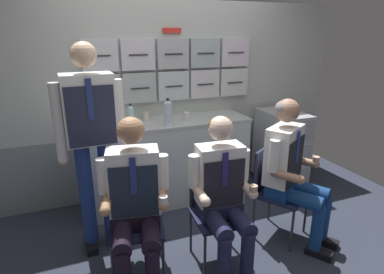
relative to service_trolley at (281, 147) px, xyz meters
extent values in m
cube|color=#2B303E|center=(-1.24, -0.95, -0.51)|extent=(4.80, 4.80, 0.04)
cube|color=#B6BDB5|center=(-1.24, 0.43, 0.58)|extent=(4.20, 0.06, 2.15)
cube|color=gray|center=(-1.24, 0.39, -0.13)|extent=(4.12, 0.01, 0.74)
cube|color=#A7A8B9|center=(-2.00, 0.37, 0.76)|extent=(0.35, 0.06, 0.32)
cylinder|color=black|center=(-2.00, 0.33, 0.76)|extent=(0.20, 0.01, 0.01)
cube|color=#ABB3B2|center=(-1.62, 0.37, 0.76)|extent=(0.35, 0.06, 0.32)
cylinder|color=black|center=(-1.62, 0.33, 0.76)|extent=(0.20, 0.01, 0.01)
cube|color=silver|center=(-1.25, 0.37, 0.76)|extent=(0.35, 0.06, 0.32)
cylinder|color=#242B29|center=(-1.25, 0.33, 0.76)|extent=(0.20, 0.01, 0.01)
cube|color=silver|center=(-0.87, 0.37, 0.76)|extent=(0.35, 0.06, 0.32)
cylinder|color=#1E252B|center=(-0.87, 0.33, 0.76)|extent=(0.20, 0.01, 0.01)
cube|color=silver|center=(-0.49, 0.37, 0.76)|extent=(0.35, 0.06, 0.32)
cylinder|color=black|center=(-0.49, 0.33, 0.76)|extent=(0.20, 0.01, 0.01)
cube|color=silver|center=(-2.00, 0.37, 1.10)|extent=(0.35, 0.06, 0.32)
cylinder|color=#272828|center=(-2.00, 0.33, 1.10)|extent=(0.20, 0.01, 0.01)
cube|color=silver|center=(-1.62, 0.37, 1.10)|extent=(0.35, 0.06, 0.32)
cylinder|color=#2A2223|center=(-1.62, 0.33, 1.10)|extent=(0.20, 0.01, 0.01)
cube|color=#B1B3B6|center=(-1.25, 0.37, 1.10)|extent=(0.35, 0.06, 0.32)
cylinder|color=black|center=(-1.25, 0.33, 1.10)|extent=(0.20, 0.01, 0.01)
cube|color=#A7B3B5|center=(-0.87, 0.37, 1.10)|extent=(0.35, 0.06, 0.32)
cylinder|color=#2B292B|center=(-0.87, 0.33, 1.10)|extent=(0.20, 0.01, 0.01)
cube|color=silver|center=(-0.49, 0.37, 1.10)|extent=(0.35, 0.06, 0.32)
cylinder|color=#29272D|center=(-0.49, 0.33, 1.10)|extent=(0.20, 0.01, 0.01)
cube|color=red|center=(-1.25, 0.38, 1.34)|extent=(0.20, 0.02, 0.05)
cube|color=silver|center=(-1.39, 0.14, -0.05)|extent=(1.74, 0.52, 0.89)
cube|color=#ACB4AF|center=(-1.39, 0.14, 0.41)|extent=(1.78, 0.53, 0.03)
sphere|color=black|center=(-0.15, -0.27, -0.46)|extent=(0.07, 0.07, 0.07)
sphere|color=black|center=(0.16, -0.27, -0.46)|extent=(0.07, 0.07, 0.07)
sphere|color=black|center=(-0.15, 0.28, -0.46)|extent=(0.07, 0.07, 0.07)
sphere|color=black|center=(0.16, 0.28, -0.46)|extent=(0.07, 0.07, 0.07)
cube|color=#A9ACB1|center=(0.00, 0.00, 0.00)|extent=(0.40, 0.64, 0.85)
cube|color=#95979D|center=(0.00, -0.32, -0.28)|extent=(0.35, 0.01, 0.23)
cube|color=#95979D|center=(0.00, -0.32, 0.00)|extent=(0.35, 0.01, 0.23)
cube|color=#95979D|center=(0.00, -0.32, 0.29)|extent=(0.35, 0.01, 0.23)
cylinder|color=#28282D|center=(0.00, -0.30, 0.41)|extent=(0.32, 0.02, 0.02)
cylinder|color=#2D2D33|center=(-2.19, -1.05, -0.29)|extent=(0.02, 0.02, 0.41)
cylinder|color=#2D2D33|center=(-1.84, -1.12, -0.29)|extent=(0.02, 0.02, 0.41)
cylinder|color=#2D2D33|center=(-2.12, -0.70, -0.29)|extent=(0.02, 0.02, 0.41)
cylinder|color=#2D2D33|center=(-1.76, -0.77, -0.29)|extent=(0.02, 0.02, 0.41)
cube|color=#1B1E3A|center=(-1.98, -0.91, -0.08)|extent=(0.47, 0.47, 0.02)
cube|color=#1B1E3A|center=(-1.94, -0.72, 0.13)|extent=(0.37, 0.10, 0.40)
cylinder|color=#2D2D33|center=(-2.12, -0.70, 0.13)|extent=(0.02, 0.02, 0.40)
cylinder|color=#2D2D33|center=(-1.76, -0.77, 0.13)|extent=(0.02, 0.02, 0.40)
cylinder|color=black|center=(-2.10, -1.06, -0.02)|extent=(0.20, 0.40, 0.13)
cylinder|color=black|center=(-1.92, -1.10, -0.02)|extent=(0.20, 0.40, 0.13)
cube|color=black|center=(-1.98, -0.91, -0.01)|extent=(0.38, 0.26, 0.12)
cube|color=white|center=(-1.97, -0.89, 0.30)|extent=(0.40, 0.27, 0.49)
cube|color=#1A2535|center=(-1.99, -0.99, 0.26)|extent=(0.33, 0.08, 0.39)
cube|color=navy|center=(-2.00, -1.00, 0.38)|extent=(0.04, 0.02, 0.27)
cylinder|color=white|center=(-2.18, -0.85, 0.35)|extent=(0.08, 0.08, 0.26)
cylinder|color=#A47755|center=(-2.18, -0.96, 0.20)|extent=(0.12, 0.25, 0.07)
sphere|color=#A47755|center=(-2.20, -1.06, 0.20)|extent=(0.08, 0.08, 0.08)
cylinder|color=white|center=(-1.76, -0.93, 0.35)|extent=(0.08, 0.08, 0.26)
cylinder|color=#A47755|center=(-1.81, -1.03, 0.20)|extent=(0.12, 0.25, 0.07)
sphere|color=#A47755|center=(-1.83, -1.14, 0.20)|extent=(0.08, 0.08, 0.08)
cylinder|color=silver|center=(-1.83, -1.14, 0.24)|extent=(0.06, 0.06, 0.06)
sphere|color=#A47755|center=(-1.97, -0.89, 0.68)|extent=(0.19, 0.19, 0.19)
ellipsoid|color=gray|center=(-1.97, -0.87, 0.69)|extent=(0.22, 0.21, 0.13)
cylinder|color=#2D2D33|center=(-1.53, -1.18, -0.29)|extent=(0.02, 0.02, 0.41)
cylinder|color=#2D2D33|center=(-1.17, -1.21, -0.29)|extent=(0.02, 0.02, 0.41)
cylinder|color=#2D2D33|center=(-1.50, -0.82, -0.29)|extent=(0.02, 0.02, 0.41)
cylinder|color=#2D2D33|center=(-1.14, -0.85, -0.29)|extent=(0.02, 0.02, 0.41)
cube|color=#1B1E3A|center=(-1.34, -1.01, -0.08)|extent=(0.43, 0.43, 0.02)
cube|color=#1B1E3A|center=(-1.32, -0.82, 0.13)|extent=(0.37, 0.06, 0.40)
cylinder|color=#2D2D33|center=(-1.50, -0.82, 0.13)|extent=(0.02, 0.02, 0.40)
cylinder|color=#2D2D33|center=(-1.14, -0.85, 0.13)|extent=(0.02, 0.02, 0.40)
cylinder|color=#1A1C39|center=(-1.45, -1.34, -0.24)|extent=(0.10, 0.10, 0.40)
cylinder|color=#1A1C39|center=(-1.27, -1.35, -0.24)|extent=(0.10, 0.10, 0.40)
cylinder|color=#1A1C39|center=(-1.44, -1.17, -0.02)|extent=(0.16, 0.38, 0.13)
cylinder|color=#1A1C39|center=(-1.26, -1.18, -0.02)|extent=(0.16, 0.38, 0.13)
cube|color=#1A1C39|center=(-1.34, -1.01, -0.01)|extent=(0.34, 0.22, 0.12)
cube|color=white|center=(-1.34, -0.99, 0.29)|extent=(0.36, 0.22, 0.46)
cube|color=black|center=(-1.34, -1.09, 0.25)|extent=(0.32, 0.04, 0.37)
cube|color=navy|center=(-1.34, -1.10, 0.37)|extent=(0.04, 0.01, 0.26)
cylinder|color=white|center=(-1.54, -0.98, 0.34)|extent=(0.08, 0.08, 0.25)
cylinder|color=beige|center=(-1.53, -1.08, 0.19)|extent=(0.09, 0.24, 0.07)
sphere|color=beige|center=(-1.54, -1.19, 0.19)|extent=(0.08, 0.08, 0.08)
cylinder|color=white|center=(-1.13, -1.01, 0.34)|extent=(0.08, 0.08, 0.25)
cylinder|color=beige|center=(-1.16, -1.11, 0.19)|extent=(0.09, 0.24, 0.07)
sphere|color=beige|center=(-1.17, -1.21, 0.19)|extent=(0.08, 0.08, 0.08)
cylinder|color=tan|center=(-1.17, -1.21, 0.23)|extent=(0.06, 0.06, 0.06)
sphere|color=beige|center=(-1.34, -0.99, 0.65)|extent=(0.18, 0.18, 0.18)
ellipsoid|color=#52421D|center=(-1.33, -0.98, 0.67)|extent=(0.19, 0.18, 0.13)
cylinder|color=#2D2D33|center=(-0.70, -1.14, -0.29)|extent=(0.02, 0.02, 0.41)
cylinder|color=#2D2D33|center=(-0.40, -0.95, -0.29)|extent=(0.02, 0.02, 0.41)
cylinder|color=#2D2D33|center=(-0.89, -0.83, -0.29)|extent=(0.02, 0.02, 0.41)
cylinder|color=#2D2D33|center=(-0.59, -0.64, -0.29)|extent=(0.02, 0.02, 0.41)
cube|color=#1B1E3A|center=(-0.64, -0.89, -0.08)|extent=(0.55, 0.55, 0.02)
cube|color=#1B1E3A|center=(-0.74, -0.73, 0.13)|extent=(0.33, 0.22, 0.40)
cylinder|color=#2D2D33|center=(-0.89, -0.83, 0.13)|extent=(0.02, 0.02, 0.40)
cylinder|color=#2D2D33|center=(-0.59, -0.64, 0.13)|extent=(0.02, 0.02, 0.40)
cube|color=black|center=(-0.52, -1.28, -0.46)|extent=(0.19, 0.23, 0.06)
cube|color=black|center=(-0.35, -1.18, -0.46)|extent=(0.19, 0.23, 0.06)
cylinder|color=navy|center=(-0.54, -1.25, -0.24)|extent=(0.10, 0.10, 0.40)
cylinder|color=navy|center=(-0.37, -1.14, -0.24)|extent=(0.10, 0.10, 0.40)
cylinder|color=navy|center=(-0.63, -1.09, -0.02)|extent=(0.32, 0.41, 0.13)
cylinder|color=navy|center=(-0.47, -0.99, -0.02)|extent=(0.32, 0.41, 0.13)
cube|color=navy|center=(-0.64, -0.89, -0.01)|extent=(0.41, 0.36, 0.12)
cube|color=white|center=(-0.65, -0.87, 0.31)|extent=(0.43, 0.38, 0.50)
cube|color=black|center=(-0.60, -0.96, 0.26)|extent=(0.30, 0.19, 0.40)
cube|color=navy|center=(-0.59, -0.97, 0.40)|extent=(0.04, 0.03, 0.28)
cylinder|color=white|center=(-0.84, -0.99, 0.36)|extent=(0.08, 0.08, 0.27)
cylinder|color=#A0745A|center=(-0.76, -1.07, 0.20)|extent=(0.19, 0.25, 0.07)
sphere|color=#A0745A|center=(-0.70, -1.17, 0.20)|extent=(0.08, 0.08, 0.08)
cylinder|color=white|center=(-0.47, -0.76, 0.36)|extent=(0.08, 0.08, 0.27)
cylinder|color=#A0745A|center=(-0.43, -0.86, 0.20)|extent=(0.19, 0.25, 0.07)
sphere|color=#A0745A|center=(-0.37, -0.96, 0.20)|extent=(0.08, 0.08, 0.08)
cylinder|color=tan|center=(-0.37, -0.96, 0.24)|extent=(0.06, 0.06, 0.06)
sphere|color=#A0745A|center=(-0.65, -0.87, 0.70)|extent=(0.20, 0.20, 0.20)
ellipsoid|color=gray|center=(-0.66, -0.86, 0.72)|extent=(0.26, 0.26, 0.14)
cube|color=black|center=(-2.30, -0.46, -0.46)|extent=(0.10, 0.24, 0.06)
cube|color=black|center=(-2.10, -0.45, -0.46)|extent=(0.10, 0.24, 0.06)
cylinder|color=navy|center=(-2.29, -0.43, 0.02)|extent=(0.12, 0.12, 0.90)
cylinder|color=navy|center=(-2.11, -0.42, 0.02)|extent=(0.12, 0.12, 0.90)
cube|color=white|center=(-2.20, -0.42, 0.75)|extent=(0.40, 0.24, 0.55)
cube|color=#22263D|center=(-2.20, -0.54, 0.71)|extent=(0.36, 0.03, 0.47)
cube|color=navy|center=(-2.20, -0.55, 0.85)|extent=(0.04, 0.01, 0.31)
cylinder|color=white|center=(-2.44, -0.43, 0.66)|extent=(0.08, 0.08, 0.62)
sphere|color=beige|center=(-2.44, -0.43, 0.35)|extent=(0.08, 0.08, 0.08)
cylinder|color=white|center=(-1.97, -0.41, 0.66)|extent=(0.08, 0.08, 0.62)
sphere|color=beige|center=(-1.97, -0.41, 0.35)|extent=(0.08, 0.08, 0.08)
sphere|color=beige|center=(-2.20, -0.42, 1.16)|extent=(0.19, 0.19, 0.19)
ellipsoid|color=brown|center=(-2.20, -0.41, 1.18)|extent=(0.20, 0.18, 0.14)
cylinder|color=silver|center=(-1.43, -0.02, 0.54)|extent=(0.08, 0.08, 0.23)
cone|color=silver|center=(-1.43, -0.02, 0.67)|extent=(0.08, 0.08, 0.02)
cylinder|color=black|center=(-1.43, -0.02, 0.69)|extent=(0.04, 0.04, 0.02)
cylinder|color=#ADDAE3|center=(-1.78, 0.12, 0.52)|extent=(0.06, 0.06, 0.18)
cone|color=#ADDAE3|center=(-1.78, 0.12, 0.62)|extent=(0.06, 0.06, 0.02)
cylinder|color=black|center=(-1.78, 0.12, 0.64)|extent=(0.03, 0.03, 0.02)
cylinder|color=silver|center=(-1.19, 0.10, 0.47)|extent=(0.07, 0.07, 0.09)
cylinder|color=#382114|center=(-1.19, 0.10, 0.50)|extent=(0.06, 0.06, 0.01)
cylinder|color=beige|center=(-1.59, 0.27, 0.47)|extent=(0.07, 0.07, 0.09)
cylinder|color=#382114|center=(-1.59, 0.27, 0.51)|extent=(0.06, 0.06, 0.01)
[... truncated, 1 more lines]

